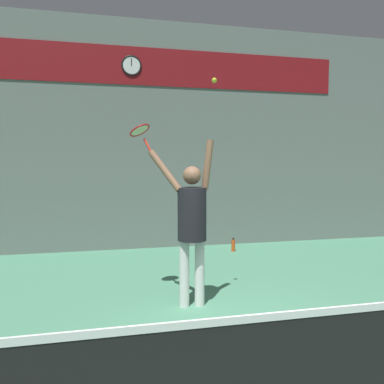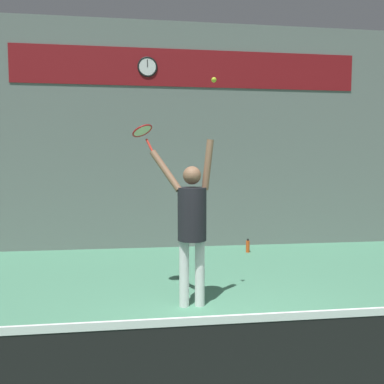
{
  "view_description": "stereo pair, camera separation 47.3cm",
  "coord_description": "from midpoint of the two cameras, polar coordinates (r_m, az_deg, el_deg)",
  "views": [
    {
      "loc": [
        -1.45,
        -3.25,
        1.89
      ],
      "look_at": [
        -0.39,
        1.49,
        1.52
      ],
      "focal_mm": 35.0,
      "sensor_mm": 36.0,
      "label": 1
    },
    {
      "loc": [
        -0.99,
        -3.33,
        1.89
      ],
      "look_at": [
        -0.39,
        1.49,
        1.52
      ],
      "focal_mm": 35.0,
      "sensor_mm": 36.0,
      "label": 2
    }
  ],
  "objects": [
    {
      "name": "sponsor_banner",
      "position": [
        8.68,
        1.28,
        18.34
      ],
      "size": [
        7.6,
        0.02,
        0.81
      ],
      "color": "maroon"
    },
    {
      "name": "back_wall",
      "position": [
        8.5,
        1.2,
        8.43
      ],
      "size": [
        18.0,
        0.1,
        5.0
      ],
      "color": "slate",
      "rests_on": "ground_plane"
    },
    {
      "name": "tennis_ball",
      "position": [
        4.9,
        6.25,
        16.66
      ],
      "size": [
        0.06,
        0.06,
        0.06
      ],
      "color": "#CCDB2D"
    },
    {
      "name": "water_bottle",
      "position": [
        8.19,
        10.16,
        -8.15
      ],
      "size": [
        0.08,
        0.08,
        0.29
      ],
      "color": "#D84C19",
      "rests_on": "ground_plane"
    },
    {
      "name": "scoreboard_clock",
      "position": [
        8.57,
        -5.16,
        18.49
      ],
      "size": [
        0.43,
        0.04,
        0.43
      ],
      "color": "white"
    },
    {
      "name": "tennis_racket",
      "position": [
        5.18,
        -4.88,
        9.1
      ],
      "size": [
        0.39,
        0.4,
        0.39
      ],
      "color": "red"
    },
    {
      "name": "court_net",
      "position": [
        2.85,
        21.52,
        -25.28
      ],
      "size": [
        8.28,
        0.07,
        1.06
      ],
      "color": "#333333",
      "rests_on": "ground_plane"
    },
    {
      "name": "ground_plane",
      "position": [
        3.99,
        12.77,
        -24.08
      ],
      "size": [
        18.0,
        18.0,
        0.0
      ],
      "primitive_type": "plane",
      "color": "#4C8C6B"
    },
    {
      "name": "tennis_player",
      "position": [
        4.91,
        2.71,
        -4.15
      ],
      "size": [
        0.85,
        0.52,
        2.21
      ],
      "color": "white",
      "rests_on": "ground_plane"
    }
  ]
}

